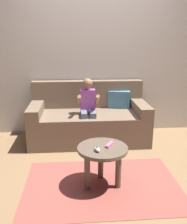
# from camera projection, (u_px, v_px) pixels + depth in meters

# --- Properties ---
(ground_plane) EXTENTS (9.69, 9.69, 0.00)m
(ground_plane) POSITION_uv_depth(u_px,v_px,m) (107.00, 176.00, 2.76)
(ground_plane) COLOR olive
(wall_back) EXTENTS (4.84, 0.05, 2.50)m
(wall_back) POSITION_uv_depth(u_px,v_px,m) (96.00, 53.00, 3.82)
(wall_back) COLOR beige
(wall_back) RESTS_ON ground
(couch) EXTENTS (1.70, 0.80, 0.85)m
(couch) POSITION_uv_depth(u_px,v_px,m) (89.00, 120.00, 3.70)
(couch) COLOR #75604C
(couch) RESTS_ON ground
(person_seated_on_couch) EXTENTS (0.30, 0.37, 0.94)m
(person_seated_on_couch) POSITION_uv_depth(u_px,v_px,m) (88.00, 107.00, 3.46)
(person_seated_on_couch) COLOR slate
(person_seated_on_couch) RESTS_ON ground
(coffee_table) EXTENTS (0.51, 0.51, 0.43)m
(coffee_table) POSITION_uv_depth(u_px,v_px,m) (102.00, 155.00, 2.49)
(coffee_table) COLOR brown
(coffee_table) RESTS_ON ground
(area_rug) EXTENTS (1.61, 1.08, 0.01)m
(area_rug) POSITION_uv_depth(u_px,v_px,m) (102.00, 185.00, 2.58)
(area_rug) COLOR #9E4C42
(area_rug) RESTS_ON ground
(game_remote_pink_near_edge) EXTENTS (0.11, 0.14, 0.03)m
(game_remote_pink_near_edge) POSITION_uv_depth(u_px,v_px,m) (110.00, 145.00, 2.49)
(game_remote_pink_near_edge) COLOR pink
(game_remote_pink_near_edge) RESTS_ON coffee_table
(nunchuk_white) EXTENTS (0.07, 0.10, 0.05)m
(nunchuk_white) POSITION_uv_depth(u_px,v_px,m) (97.00, 149.00, 2.37)
(nunchuk_white) COLOR white
(nunchuk_white) RESTS_ON coffee_table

